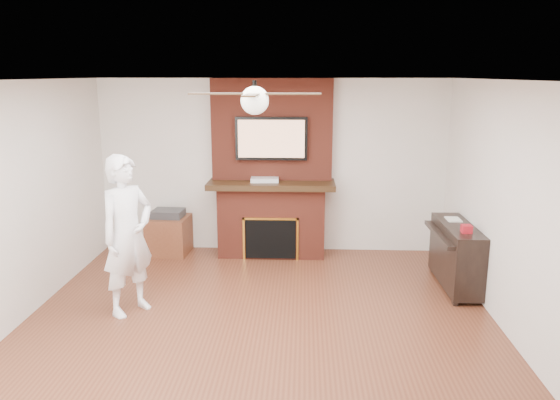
{
  "coord_description": "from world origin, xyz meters",
  "views": [
    {
      "loc": [
        0.46,
        -5.04,
        2.56
      ],
      "look_at": [
        0.19,
        0.9,
        1.18
      ],
      "focal_mm": 35.0,
      "sensor_mm": 36.0,
      "label": 1
    }
  ],
  "objects_px": {
    "person": "(128,235)",
    "fireplace": "(272,186)",
    "side_table": "(169,233)",
    "piano": "(456,254)"
  },
  "relations": [
    {
      "from": "fireplace",
      "to": "person",
      "type": "distance_m",
      "value": 2.52
    },
    {
      "from": "fireplace",
      "to": "piano",
      "type": "distance_m",
      "value": 2.67
    },
    {
      "from": "person",
      "to": "side_table",
      "type": "xyz_separation_m",
      "value": [
        -0.07,
        2.01,
        -0.57
      ]
    },
    {
      "from": "fireplace",
      "to": "side_table",
      "type": "height_order",
      "value": "fireplace"
    },
    {
      "from": "person",
      "to": "fireplace",
      "type": "bearing_deg",
      "value": 1.08
    },
    {
      "from": "fireplace",
      "to": "person",
      "type": "bearing_deg",
      "value": -124.42
    },
    {
      "from": "fireplace",
      "to": "side_table",
      "type": "distance_m",
      "value": 1.65
    },
    {
      "from": "person",
      "to": "side_table",
      "type": "height_order",
      "value": "person"
    },
    {
      "from": "person",
      "to": "side_table",
      "type": "distance_m",
      "value": 2.09
    },
    {
      "from": "side_table",
      "to": "person",
      "type": "bearing_deg",
      "value": -84.46
    }
  ]
}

